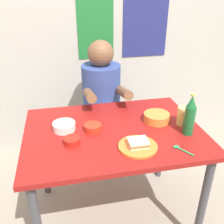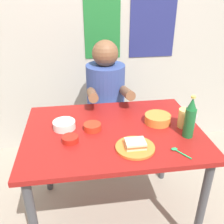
# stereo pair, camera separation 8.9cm
# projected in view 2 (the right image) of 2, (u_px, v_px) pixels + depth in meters

# --- Properties ---
(ground_plane) EXTENTS (6.00, 6.00, 0.00)m
(ground_plane) POSITION_uv_depth(u_px,v_px,m) (113.00, 213.00, 1.92)
(ground_plane) COLOR gray
(wall_back) EXTENTS (4.40, 0.09, 2.60)m
(wall_back) POSITION_uv_depth(u_px,v_px,m) (96.00, 16.00, 2.26)
(wall_back) COLOR #ADA89E
(wall_back) RESTS_ON ground
(dining_table) EXTENTS (1.10, 0.80, 0.74)m
(dining_table) POSITION_uv_depth(u_px,v_px,m) (113.00, 142.00, 1.63)
(dining_table) COLOR maroon
(dining_table) RESTS_ON ground
(stool) EXTENTS (0.34, 0.34, 0.45)m
(stool) POSITION_uv_depth(u_px,v_px,m) (106.00, 131.00, 2.32)
(stool) COLOR #4C4C51
(stool) RESTS_ON ground
(person_seated) EXTENTS (0.33, 0.56, 0.72)m
(person_seated) POSITION_uv_depth(u_px,v_px,m) (106.00, 89.00, 2.12)
(person_seated) COLOR #33478C
(person_seated) RESTS_ON stool
(plate_orange) EXTENTS (0.22, 0.22, 0.01)m
(plate_orange) POSITION_uv_depth(u_px,v_px,m) (135.00, 147.00, 1.40)
(plate_orange) COLOR orange
(plate_orange) RESTS_ON dining_table
(sandwich) EXTENTS (0.11, 0.09, 0.04)m
(sandwich) POSITION_uv_depth(u_px,v_px,m) (135.00, 144.00, 1.39)
(sandwich) COLOR beige
(sandwich) RESTS_ON plate_orange
(beer_mug) EXTENTS (0.13, 0.08, 0.12)m
(beer_mug) POSITION_uv_depth(u_px,v_px,m) (185.00, 118.00, 1.60)
(beer_mug) COLOR #D1BC66
(beer_mug) RESTS_ON dining_table
(beer_bottle) EXTENTS (0.06, 0.06, 0.26)m
(beer_bottle) POSITION_uv_depth(u_px,v_px,m) (190.00, 119.00, 1.47)
(beer_bottle) COLOR #19602D
(beer_bottle) RESTS_ON dining_table
(sauce_bowl_chili) EXTENTS (0.11, 0.11, 0.04)m
(sauce_bowl_chili) POSITION_uv_depth(u_px,v_px,m) (92.00, 127.00, 1.58)
(sauce_bowl_chili) COLOR red
(sauce_bowl_chili) RESTS_ON dining_table
(sambal_bowl_red) EXTENTS (0.10, 0.10, 0.03)m
(sambal_bowl_red) POSITION_uv_depth(u_px,v_px,m) (70.00, 139.00, 1.46)
(sambal_bowl_red) COLOR #B21E14
(sambal_bowl_red) RESTS_ON dining_table
(soup_bowl_orange) EXTENTS (0.17, 0.17, 0.05)m
(soup_bowl_orange) POSITION_uv_depth(u_px,v_px,m) (158.00, 118.00, 1.66)
(soup_bowl_orange) COLOR orange
(soup_bowl_orange) RESTS_ON dining_table
(rice_bowl_white) EXTENTS (0.14, 0.14, 0.05)m
(rice_bowl_white) POSITION_uv_depth(u_px,v_px,m) (64.00, 124.00, 1.59)
(rice_bowl_white) COLOR silver
(rice_bowl_white) RESTS_ON dining_table
(spoon) EXTENTS (0.08, 0.11, 0.01)m
(spoon) POSITION_uv_depth(u_px,v_px,m) (178.00, 151.00, 1.38)
(spoon) COLOR #26A559
(spoon) RESTS_ON dining_table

